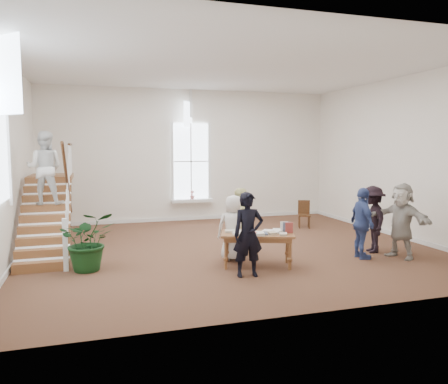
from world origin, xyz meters
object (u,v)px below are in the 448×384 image
object	(u,v)px
floor_plant	(89,241)
woman_cluster_a	(362,223)
person_yellow	(239,221)
woman_cluster_b	(373,219)
library_table	(258,236)
side_chair	(304,213)
woman_cluster_c	(401,221)
police_officer	(248,235)
elderly_woman	(233,228)

from	to	relation	value
floor_plant	woman_cluster_a	bearing A→B (deg)	-7.67
person_yellow	woman_cluster_a	bearing A→B (deg)	144.71
person_yellow	woman_cluster_b	world-z (taller)	woman_cluster_b
floor_plant	woman_cluster_b	bearing A→B (deg)	-3.10
woman_cluster_a	library_table	bearing A→B (deg)	95.22
woman_cluster_a	side_chair	distance (m)	3.93
floor_plant	woman_cluster_c	bearing A→B (deg)	-8.31
woman_cluster_a	side_chair	size ratio (longest dim) A/B	1.91
police_officer	person_yellow	world-z (taller)	police_officer
library_table	police_officer	xyz separation A→B (m)	(-0.45, -0.64, 0.19)
woman_cluster_b	floor_plant	bearing A→B (deg)	-77.58
floor_plant	elderly_woman	bearing A→B (deg)	-1.75
woman_cluster_c	woman_cluster_a	bearing A→B (deg)	-120.85
library_table	woman_cluster_a	world-z (taller)	woman_cluster_a
library_table	woman_cluster_a	bearing A→B (deg)	17.15
woman_cluster_c	library_table	bearing A→B (deg)	-113.40
woman_cluster_b	floor_plant	xyz separation A→B (m)	(-6.59, 0.36, -0.19)
elderly_woman	floor_plant	xyz separation A→B (m)	(-3.12, 0.10, -0.12)
woman_cluster_a	elderly_woman	bearing A→B (deg)	83.66
floor_plant	side_chair	xyz separation A→B (m)	(6.52, 3.08, -0.15)
woman_cluster_a	woman_cluster_b	size ratio (longest dim) A/B	1.01
woman_cluster_a	woman_cluster_c	bearing A→B (deg)	-94.95
elderly_woman	person_yellow	world-z (taller)	person_yellow
woman_cluster_a	woman_cluster_b	xyz separation A→B (m)	(0.60, 0.45, -0.01)
library_table	woman_cluster_b	size ratio (longest dim) A/B	1.05
police_officer	floor_plant	size ratio (longest dim) A/B	1.35
person_yellow	woman_cluster_a	xyz separation A→B (m)	(2.57, -1.21, 0.03)
woman_cluster_c	person_yellow	bearing A→B (deg)	-130.46
person_yellow	floor_plant	world-z (taller)	person_yellow
woman_cluster_b	woman_cluster_c	xyz separation A→B (m)	(0.30, -0.65, 0.06)
woman_cluster_b	side_chair	xyz separation A→B (m)	(-0.06, 3.43, -0.34)
side_chair	woman_cluster_a	bearing A→B (deg)	-76.10
library_table	elderly_woman	bearing A→B (deg)	139.53
elderly_woman	person_yellow	distance (m)	0.59
library_table	floor_plant	xyz separation A→B (m)	(-3.47, 0.70, -0.02)
elderly_woman	side_chair	bearing A→B (deg)	-116.03
library_table	elderly_woman	xyz separation A→B (m)	(-0.35, 0.61, 0.10)
police_officer	woman_cluster_c	xyz separation A→B (m)	(3.87, 0.34, 0.03)
woman_cluster_c	side_chair	xyz separation A→B (m)	(-0.36, 4.08, -0.40)
person_yellow	floor_plant	distance (m)	3.45
side_chair	library_table	bearing A→B (deg)	-107.18
person_yellow	police_officer	bearing A→B (deg)	67.08
person_yellow	woman_cluster_a	distance (m)	2.84
woman_cluster_b	floor_plant	distance (m)	6.60
elderly_woman	side_chair	size ratio (longest dim) A/B	1.73
woman_cluster_c	floor_plant	xyz separation A→B (m)	(-6.89, 1.01, -0.25)
woman_cluster_a	floor_plant	bearing A→B (deg)	89.91
police_officer	woman_cluster_b	size ratio (longest dim) A/B	1.04
library_table	woman_cluster_a	xyz separation A→B (m)	(2.52, -0.10, 0.17)
elderly_woman	woman_cluster_a	size ratio (longest dim) A/B	0.91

